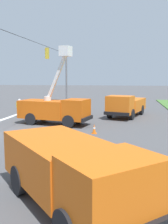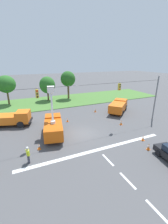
{
  "view_description": "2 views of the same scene",
  "coord_description": "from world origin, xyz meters",
  "px_view_note": "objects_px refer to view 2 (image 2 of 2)",
  "views": [
    {
      "loc": [
        17.35,
        6.97,
        3.99
      ],
      "look_at": [
        -0.39,
        4.12,
        1.55
      ],
      "focal_mm": 42.0,
      "sensor_mm": 36.0,
      "label": 1
    },
    {
      "loc": [
        -7.39,
        -16.91,
        9.5
      ],
      "look_at": [
        1.42,
        2.69,
        2.06
      ],
      "focal_mm": 24.0,
      "sensor_mm": 36.0,
      "label": 2
    }
  ],
  "objects_px": {
    "road_worker": "(28,154)",
    "traffic_cone_foreground_left": "(39,147)",
    "utility_truck_support_near": "(118,106)",
    "traffic_cone_mid_right": "(95,110)",
    "tree_centre": "(47,85)",
    "traffic_cone_far_left": "(143,138)",
    "tree_east": "(68,79)",
    "traffic_cone_mid_left": "(121,122)",
    "traffic_cone_foreground_right": "(149,147)",
    "tree_west": "(6,84)",
    "utility_truck_support_far": "(10,118)",
    "utility_truck_bucket_lift": "(53,126)",
    "traffic_cone_lane_edge_a": "(67,120)"
  },
  "relations": [
    {
      "from": "utility_truck_bucket_lift",
      "to": "utility_truck_support_near",
      "type": "distance_m",
      "value": 14.2
    },
    {
      "from": "utility_truck_support_near",
      "to": "road_worker",
      "type": "height_order",
      "value": "utility_truck_support_near"
    },
    {
      "from": "utility_truck_bucket_lift",
      "to": "tree_west",
      "type": "bearing_deg",
      "value": 107.2
    },
    {
      "from": "utility_truck_bucket_lift",
      "to": "traffic_cone_foreground_left",
      "type": "relative_size",
      "value": 9.03
    },
    {
      "from": "utility_truck_bucket_lift",
      "to": "traffic_cone_far_left",
      "type": "distance_m",
      "value": 11.53
    },
    {
      "from": "traffic_cone_lane_edge_a",
      "to": "traffic_cone_mid_left",
      "type": "bearing_deg",
      "value": -32.47
    },
    {
      "from": "utility_truck_support_near",
      "to": "traffic_cone_far_left",
      "type": "distance_m",
      "value": 10.91
    },
    {
      "from": "traffic_cone_mid_right",
      "to": "utility_truck_support_far",
      "type": "bearing_deg",
      "value": -179.08
    },
    {
      "from": "tree_east",
      "to": "traffic_cone_far_left",
      "type": "distance_m",
      "value": 24.9
    },
    {
      "from": "traffic_cone_mid_right",
      "to": "traffic_cone_foreground_left",
      "type": "bearing_deg",
      "value": -143.49
    },
    {
      "from": "road_worker",
      "to": "utility_truck_bucket_lift",
      "type": "bearing_deg",
      "value": 52.35
    },
    {
      "from": "traffic_cone_mid_left",
      "to": "traffic_cone_foreground_right",
      "type": "bearing_deg",
      "value": -102.27
    },
    {
      "from": "tree_west",
      "to": "traffic_cone_mid_left",
      "type": "bearing_deg",
      "value": -50.53
    },
    {
      "from": "tree_centre",
      "to": "road_worker",
      "type": "relative_size",
      "value": 3.32
    },
    {
      "from": "tree_east",
      "to": "road_worker",
      "type": "xyz_separation_m",
      "value": [
        -11.88,
        -23.09,
        -4.04
      ]
    },
    {
      "from": "utility_truck_support_far",
      "to": "traffic_cone_mid_left",
      "type": "height_order",
      "value": "utility_truck_support_far"
    },
    {
      "from": "traffic_cone_mid_right",
      "to": "traffic_cone_foreground_right",
      "type": "bearing_deg",
      "value": -92.97
    },
    {
      "from": "traffic_cone_far_left",
      "to": "utility_truck_support_far",
      "type": "bearing_deg",
      "value": 141.86
    },
    {
      "from": "tree_centre",
      "to": "traffic_cone_foreground_right",
      "type": "xyz_separation_m",
      "value": [
        5.77,
        -26.39,
        -3.48
      ]
    },
    {
      "from": "tree_east",
      "to": "traffic_cone_lane_edge_a",
      "type": "relative_size",
      "value": 10.04
    },
    {
      "from": "traffic_cone_mid_right",
      "to": "road_worker",
      "type": "bearing_deg",
      "value": -140.7
    },
    {
      "from": "traffic_cone_foreground_left",
      "to": "traffic_cone_mid_left",
      "type": "relative_size",
      "value": 0.91
    },
    {
      "from": "tree_west",
      "to": "traffic_cone_mid_left",
      "type": "distance_m",
      "value": 25.67
    },
    {
      "from": "utility_truck_support_near",
      "to": "traffic_cone_mid_right",
      "type": "xyz_separation_m",
      "value": [
        -3.99,
        1.87,
        -0.84
      ]
    },
    {
      "from": "traffic_cone_mid_left",
      "to": "traffic_cone_far_left",
      "type": "xyz_separation_m",
      "value": [
        -0.51,
        -5.05,
        -0.06
      ]
    },
    {
      "from": "tree_east",
      "to": "traffic_cone_foreground_left",
      "type": "xyz_separation_m",
      "value": [
        -10.62,
        -21.13,
        -4.69
      ]
    },
    {
      "from": "utility_truck_bucket_lift",
      "to": "traffic_cone_lane_edge_a",
      "type": "bearing_deg",
      "value": 49.79
    },
    {
      "from": "road_worker",
      "to": "traffic_cone_foreground_left",
      "type": "distance_m",
      "value": 2.42
    },
    {
      "from": "traffic_cone_foreground_right",
      "to": "road_worker",
      "type": "bearing_deg",
      "value": 165.84
    },
    {
      "from": "traffic_cone_mid_left",
      "to": "traffic_cone_far_left",
      "type": "height_order",
      "value": "traffic_cone_mid_left"
    },
    {
      "from": "traffic_cone_foreground_left",
      "to": "traffic_cone_far_left",
      "type": "distance_m",
      "value": 12.58
    },
    {
      "from": "traffic_cone_foreground_right",
      "to": "traffic_cone_mid_left",
      "type": "bearing_deg",
      "value": 77.73
    },
    {
      "from": "tree_centre",
      "to": "traffic_cone_far_left",
      "type": "xyz_separation_m",
      "value": [
        6.75,
        -24.58,
        -3.53
      ]
    },
    {
      "from": "traffic_cone_foreground_right",
      "to": "traffic_cone_mid_left",
      "type": "height_order",
      "value": "traffic_cone_mid_left"
    },
    {
      "from": "tree_west",
      "to": "road_worker",
      "type": "relative_size",
      "value": 3.66
    },
    {
      "from": "traffic_cone_far_left",
      "to": "road_worker",
      "type": "bearing_deg",
      "value": 174.38
    },
    {
      "from": "utility_truck_support_near",
      "to": "tree_east",
      "type": "bearing_deg",
      "value": 110.33
    },
    {
      "from": "utility_truck_support_far",
      "to": "traffic_cone_mid_left",
      "type": "distance_m",
      "value": 17.03
    },
    {
      "from": "tree_west",
      "to": "tree_east",
      "type": "xyz_separation_m",
      "value": [
        14.06,
        -0.2,
        0.46
      ]
    },
    {
      "from": "tree_east",
      "to": "traffic_cone_mid_left",
      "type": "distance_m",
      "value": 20.01
    },
    {
      "from": "traffic_cone_foreground_left",
      "to": "tree_centre",
      "type": "bearing_deg",
      "value": 75.79
    },
    {
      "from": "utility_truck_bucket_lift",
      "to": "road_worker",
      "type": "xyz_separation_m",
      "value": [
        -3.59,
        -4.65,
        -0.39
      ]
    },
    {
      "from": "tree_east",
      "to": "traffic_cone_mid_right",
      "type": "xyz_separation_m",
      "value": [
        1.27,
        -12.33,
        -4.67
      ]
    },
    {
      "from": "tree_east",
      "to": "traffic_cone_far_left",
      "type": "xyz_separation_m",
      "value": [
        1.53,
        -24.41,
        -4.71
      ]
    },
    {
      "from": "tree_west",
      "to": "traffic_cone_far_left",
      "type": "relative_size",
      "value": 9.49
    },
    {
      "from": "traffic_cone_foreground_right",
      "to": "tree_centre",
      "type": "bearing_deg",
      "value": 102.33
    },
    {
      "from": "tree_west",
      "to": "traffic_cone_foreground_right",
      "type": "relative_size",
      "value": 8.35
    },
    {
      "from": "utility_truck_bucket_lift",
      "to": "utility_truck_support_far",
      "type": "xyz_separation_m",
      "value": [
        -5.26,
        5.87,
        -0.23
      ]
    },
    {
      "from": "tree_centre",
      "to": "traffic_cone_mid_left",
      "type": "height_order",
      "value": "tree_centre"
    },
    {
      "from": "utility_truck_bucket_lift",
      "to": "utility_truck_support_near",
      "type": "xyz_separation_m",
      "value": [
        13.55,
        4.24,
        -0.17
      ]
    }
  ]
}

